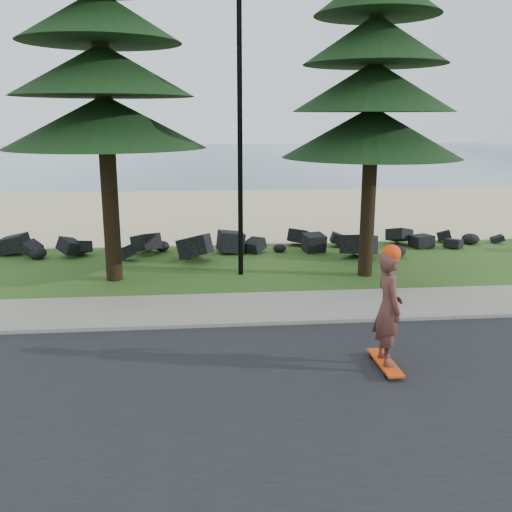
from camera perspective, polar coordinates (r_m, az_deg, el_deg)
The scene contains 9 objects.
ground at distance 13.21m, azimuth -0.58°, elevation -5.57°, with size 160.00×160.00×0.00m, color #2A4F18.
road at distance 9.10m, azimuth 1.87°, elevation -14.92°, with size 160.00×7.00×0.02m, color black.
kerb at distance 12.35m, azimuth -0.23°, elevation -6.73°, with size 160.00×0.20×0.10m, color gray.
sidewalk at distance 13.38m, azimuth -0.65°, elevation -5.12°, with size 160.00×2.00×0.08m, color gray.
beach_sand at distance 27.29m, azimuth -3.14°, elevation 4.57°, with size 160.00×15.00×0.01m, color beige.
ocean at distance 63.57m, azimuth -4.48°, elevation 9.84°, with size 160.00×58.00×0.01m, color #39536D.
seawall_boulders at distance 18.57m, azimuth -2.03°, elevation 0.16°, with size 60.00×2.40×1.10m, color black, non-canonical shape.
lamp_post at distance 15.65m, azimuth -1.62°, elevation 12.91°, with size 0.25×0.14×8.14m.
skateboarder at distance 10.22m, azimuth 13.10°, elevation -5.13°, with size 0.50×1.22×2.25m.
Camera 1 is at (-1.03, -12.41, 4.39)m, focal length 40.00 mm.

